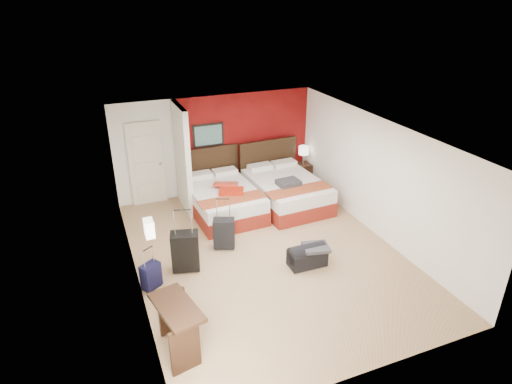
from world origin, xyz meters
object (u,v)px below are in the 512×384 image
suitcase_navy (151,277)px  duffel_bag (307,257)px  bed_left (223,201)px  suitcase_charcoal (224,234)px  bed_right (286,192)px  desk (178,328)px  nightstand (303,173)px  red_suitcase_open (228,188)px  suitcase_black (185,252)px  table_lamp (304,155)px

suitcase_navy → duffel_bag: (2.88, -0.40, -0.05)m
bed_left → suitcase_charcoal: 1.53m
bed_right → suitcase_navy: (-3.63, -2.11, -0.09)m
suitcase_navy → bed_left: bearing=14.3°
duffel_bag → desk: size_ratio=0.73×
suitcase_navy → desk: (0.13, -1.61, 0.17)m
suitcase_charcoal → suitcase_navy: (-1.60, -0.78, -0.08)m
nightstand → suitcase_charcoal: (-2.99, -2.33, 0.03)m
nightstand → suitcase_charcoal: bearing=-140.1°
nightstand → desk: 6.50m
red_suitcase_open → suitcase_black: size_ratio=0.99×
red_suitcase_open → suitcase_navy: red_suitcase_open is taller
suitcase_black → suitcase_navy: (-0.70, -0.32, -0.14)m
bed_right → red_suitcase_open: bearing=175.7°
bed_left → desk: size_ratio=2.15×
bed_left → table_lamp: 2.72m
table_lamp → suitcase_black: table_lamp is taller
bed_right → suitcase_black: size_ratio=2.87×
table_lamp → duffel_bag: 3.96m
bed_right → nightstand: 1.40m
suitcase_charcoal → table_lamp: bearing=59.4°
bed_right → suitcase_black: bearing=-151.7°
table_lamp → suitcase_navy: 5.58m
table_lamp → duffel_bag: size_ratio=0.69×
red_suitcase_open → suitcase_charcoal: size_ratio=1.21×
red_suitcase_open → nightstand: red_suitcase_open is taller
red_suitcase_open → suitcase_navy: (-2.16, -2.14, -0.44)m
bed_left → suitcase_charcoal: (-0.46, -1.46, -0.00)m
duffel_bag → suitcase_black: bearing=162.3°
bed_right → duffel_bag: 2.62m
suitcase_black → suitcase_charcoal: suitcase_black is taller
desk → bed_right: bearing=34.7°
suitcase_navy → bed_right: bearing=-2.8°
red_suitcase_open → table_lamp: bearing=45.1°
bed_right → duffel_bag: (-0.75, -2.50, -0.15)m
red_suitcase_open → duffel_bag: red_suitcase_open is taller
suitcase_black → desk: (-0.57, -1.94, 0.03)m
table_lamp → suitcase_charcoal: size_ratio=0.79×
bed_left → suitcase_charcoal: bed_left is taller
table_lamp → suitcase_charcoal: bearing=-142.1°
suitcase_black → nightstand: bearing=50.4°
nightstand → suitcase_navy: 5.55m
suitcase_navy → duffel_bag: size_ratio=0.66×
red_suitcase_open → nightstand: 2.65m
red_suitcase_open → desk: (-2.03, -3.75, -0.27)m
suitcase_charcoal → bed_right: bearing=54.7°
red_suitcase_open → desk: 4.27m
bed_right → nightstand: bearing=43.0°
bed_right → suitcase_charcoal: 2.42m
nightstand → duffel_bag: size_ratio=0.78×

